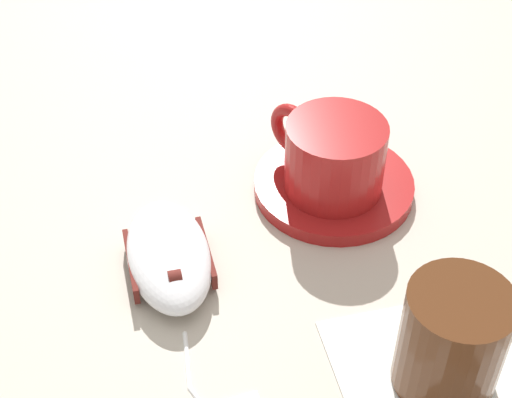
# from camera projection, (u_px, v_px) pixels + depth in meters

# --- Properties ---
(ground_plane) EXTENTS (3.00, 3.00, 0.00)m
(ground_plane) POSITION_uv_depth(u_px,v_px,m) (239.00, 361.00, 0.51)
(ground_plane) COLOR #B2A899
(saucer) EXTENTS (0.13, 0.13, 0.01)m
(saucer) POSITION_uv_depth(u_px,v_px,m) (334.00, 186.00, 0.62)
(saucer) COLOR maroon
(saucer) RESTS_ON ground
(coffee_cup) EXTENTS (0.08, 0.10, 0.06)m
(coffee_cup) POSITION_uv_depth(u_px,v_px,m) (333.00, 156.00, 0.60)
(coffee_cup) COLOR maroon
(coffee_cup) RESTS_ON saucer
(computer_mouse) EXTENTS (0.08, 0.12, 0.03)m
(computer_mouse) POSITION_uv_depth(u_px,v_px,m) (169.00, 255.00, 0.55)
(computer_mouse) COLOR silver
(computer_mouse) RESTS_ON ground
(napkin_under_glass) EXTENTS (0.15, 0.15, 0.00)m
(napkin_under_glass) POSITION_uv_depth(u_px,v_px,m) (446.00, 383.00, 0.49)
(napkin_under_glass) COLOR silver
(napkin_under_glass) RESTS_ON ground
(drinking_glass) EXTENTS (0.06, 0.06, 0.08)m
(drinking_glass) POSITION_uv_depth(u_px,v_px,m) (452.00, 341.00, 0.47)
(drinking_glass) COLOR #4C2814
(drinking_glass) RESTS_ON napkin_under_glass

